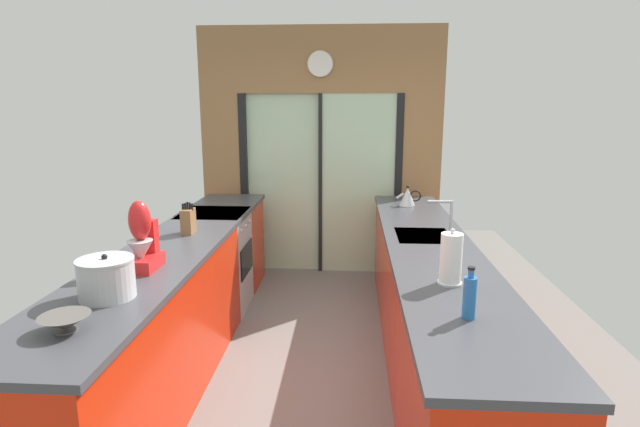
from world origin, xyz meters
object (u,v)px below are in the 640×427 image
Objects in this scene: mixing_bowl at (65,323)px; paper_towel_roll at (451,259)px; soap_bottle at (470,297)px; stock_pot at (106,278)px; knife_block at (188,221)px; stand_mixer at (142,243)px; kettle at (408,197)px; oven_range at (216,261)px.

mixing_bowl is 1.91m from paper_towel_roll.
mixing_bowl is 0.88× the size of soap_bottle.
stock_pot is 0.90× the size of paper_towel_roll.
stock_pot is 1.81m from paper_towel_roll.
stock_pot is at bearing -170.13° from paper_towel_roll.
soap_bottle is at bearing -90.00° from paper_towel_roll.
stand_mixer reaches higher than knife_block.
kettle is 0.77× the size of paper_towel_roll.
stand_mixer is at bearing 90.00° from mixing_bowl.
kettle reaches higher than mixing_bowl.
mixing_bowl is 3.37m from kettle.
knife_block is 1.01× the size of kettle.
soap_bottle reaches higher than oven_range.
knife_block is 0.99× the size of soap_bottle.
paper_towel_roll is at bearing 9.87° from stock_pot.
stock_pot reaches higher than kettle.
stand_mixer is at bearing 90.00° from stock_pot.
mixing_bowl is at bearing -158.63° from paper_towel_roll.
kettle is at bearing 58.12° from mixing_bowl.
paper_towel_roll is (-0.00, 0.45, 0.04)m from soap_bottle.
stand_mixer is at bearing -90.00° from knife_block.
knife_block is at bearing 151.04° from paper_towel_roll.
stand_mixer is 2.70m from kettle.
knife_block reaches higher than stock_pot.
soap_bottle is 0.45m from paper_towel_roll.
stand_mixer is 0.46m from stock_pot.
knife_block reaches higher than kettle.
stand_mixer reaches higher than soap_bottle.
kettle is (1.78, 2.86, 0.05)m from mixing_bowl.
oven_range is 3.75× the size of knife_block.
oven_range is 3.80× the size of kettle.
oven_range is 2.57m from paper_towel_roll.
stock_pot is (0.02, -2.05, 0.57)m from oven_range.
oven_range is 3.25× the size of stock_pot.
kettle is (1.80, 0.43, 0.55)m from oven_range.
oven_range is 2.19× the size of stand_mixer.
knife_block is (0.00, 1.68, 0.06)m from mixing_bowl.
mixing_bowl is 0.90× the size of kettle.
stand_mixer is 1.34× the size of paper_towel_roll.
stock_pot is 1.79m from soap_bottle.
soap_bottle is at bearing -50.61° from oven_range.
stock_pot is (0.00, 0.39, 0.06)m from mixing_bowl.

